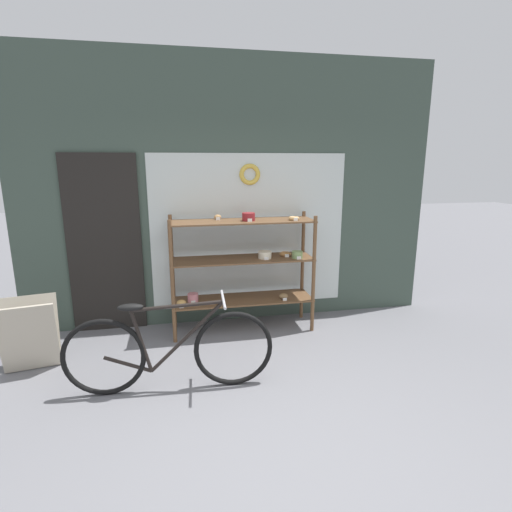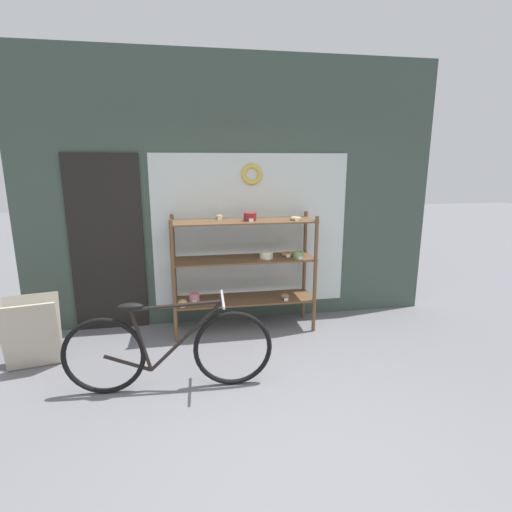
# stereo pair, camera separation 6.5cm
# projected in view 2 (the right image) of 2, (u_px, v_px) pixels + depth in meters

# --- Properties ---
(ground_plane) EXTENTS (30.00, 30.00, 0.00)m
(ground_plane) POSITION_uv_depth(u_px,v_px,m) (281.00, 446.00, 2.88)
(ground_plane) COLOR slate
(storefront_facade) EXTENTS (5.10, 0.13, 3.24)m
(storefront_facade) POSITION_uv_depth(u_px,v_px,m) (231.00, 197.00, 4.89)
(storefront_facade) COLOR #3D4C42
(storefront_facade) RESTS_ON ground_plane
(display_case) EXTENTS (1.67, 0.48, 1.43)m
(display_case) POSITION_uv_depth(u_px,v_px,m) (245.00, 262.00, 4.71)
(display_case) COLOR brown
(display_case) RESTS_ON ground_plane
(bicycle) EXTENTS (1.84, 0.46, 0.84)m
(bicycle) POSITION_uv_depth(u_px,v_px,m) (169.00, 350.00, 3.52)
(bicycle) COLOR black
(bicycle) RESTS_ON ground_plane
(sandwich_board) EXTENTS (0.57, 0.47, 0.71)m
(sandwich_board) POSITION_uv_depth(u_px,v_px,m) (32.00, 333.00, 3.91)
(sandwich_board) COLOR #B2A893
(sandwich_board) RESTS_ON ground_plane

